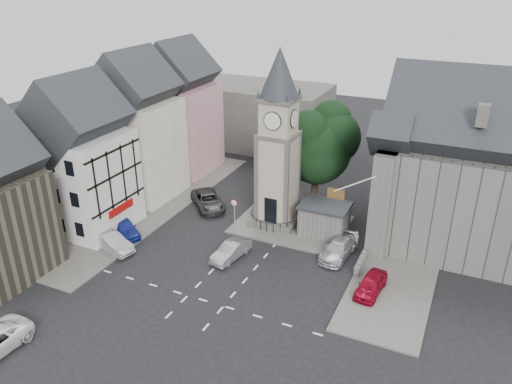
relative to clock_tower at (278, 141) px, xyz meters
The scene contains 23 objects.
ground 11.39m from the clock_tower, 90.00° to the right, with size 120.00×120.00×0.00m, color black.
pavement_west 15.00m from the clock_tower, behind, with size 6.00×30.00×0.14m, color #595651.
pavement_east 14.45m from the clock_tower, ahead, with size 6.00×26.00×0.14m, color #595651.
central_island 8.18m from the clock_tower, ahead, with size 10.00×8.00×0.16m, color #595651.
road_markings 15.74m from the clock_tower, 90.00° to the right, with size 20.00×8.00×0.01m, color silver.
clock_tower is the anchor object (origin of this frame).
stone_shelter 8.15m from the clock_tower, ahead, with size 4.30×3.30×3.08m.
town_tree 5.51m from the clock_tower, 68.23° to the left, with size 7.20×7.20×10.80m.
warning_sign_post 7.34m from the clock_tower, 141.37° to the right, with size 0.70×0.19×2.85m.
terrace_pink 17.51m from the clock_tower, 152.68° to the left, with size 8.10×7.60×12.80m.
terrace_cream 15.58m from the clock_tower, behind, with size 8.10×7.60×12.80m.
terrace_tudor 17.55m from the clock_tower, 152.73° to the right, with size 8.10×7.60×12.00m.
backdrop_west 23.69m from the clock_tower, 120.95° to the left, with size 20.00×10.00×8.00m, color #4C4944.
east_building 15.99m from the clock_tower, 10.92° to the left, with size 14.40×11.40×12.60m.
east_boundary_wall 12.15m from the clock_tower, 12.32° to the left, with size 0.40×16.00×0.90m, color #625E5A.
flagpole 9.01m from the clock_tower, 26.52° to the right, with size 3.68×0.10×2.74m.
car_west_blue 15.87m from the clock_tower, 144.89° to the right, with size 1.79×4.46×1.52m, color navy.
car_west_silver 16.89m from the clock_tower, 135.62° to the right, with size 1.58×4.53×1.49m, color #ABADB3.
car_west_grey 10.51m from the clock_tower, behind, with size 2.52×5.46×1.52m, color #2F2F31.
car_island_silver 10.60m from the clock_tower, 97.60° to the right, with size 1.45×4.16×1.37m, color gray.
car_island_east 10.78m from the clock_tower, 26.51° to the right, with size 1.96×4.82×1.40m, color #ADAFB5.
car_east_red 14.96m from the clock_tower, 34.82° to the right, with size 1.63×4.05×1.38m, color maroon.
pedestrian 10.96m from the clock_tower, ahead, with size 0.55×0.36×1.51m, color #C0B89F.
Camera 1 is at (15.86, -30.93, 22.32)m, focal length 35.00 mm.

